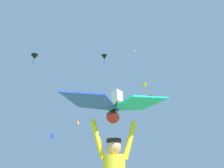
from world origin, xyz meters
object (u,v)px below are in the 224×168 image
at_px(held_stunt_kite, 114,106).
at_px(marker_flag, 117,158).
at_px(distant_kite_white_far_center, 117,97).
at_px(distant_kite_white_high_left, 134,52).
at_px(distant_kite_black_mid_right, 35,57).
at_px(distant_kite_yellow_low_left, 145,86).
at_px(distant_kite_black_overhead_distant, 104,57).
at_px(distant_kite_orange_mid_left, 78,123).
at_px(distant_kite_blue_low_right, 52,136).
at_px(distant_kite_red_high_right, 151,97).

relative_size(held_stunt_kite, marker_flag, 0.86).
bearing_deg(distant_kite_white_far_center, distant_kite_white_high_left, 66.90).
xyz_separation_m(distant_kite_black_mid_right, distant_kite_yellow_low_left, (20.49, 14.80, 3.21)).
bearing_deg(distant_kite_black_mid_right, distant_kite_black_overhead_distant, -21.16).
distance_m(distant_kite_orange_mid_left, distant_kite_black_overhead_distant, 23.29).
xyz_separation_m(held_stunt_kite, marker_flag, (0.37, 7.18, -0.26)).
xyz_separation_m(distant_kite_white_far_center, marker_flag, (-0.28, -3.90, -5.56)).
bearing_deg(distant_kite_blue_low_right, distant_kite_orange_mid_left, 77.69).
bearing_deg(distant_kite_black_overhead_distant, marker_flag, -78.29).
relative_size(distant_kite_black_mid_right, distant_kite_white_far_center, 1.70).
bearing_deg(distant_kite_black_mid_right, held_stunt_kite, -55.06).
height_order(distant_kite_black_mid_right, marker_flag, distant_kite_black_mid_right).
bearing_deg(distant_kite_white_high_left, distant_kite_yellow_low_left, 70.13).
height_order(held_stunt_kite, distant_kite_white_high_left, distant_kite_white_high_left).
bearing_deg(distant_kite_blue_low_right, distant_kite_yellow_low_left, 19.70).
bearing_deg(held_stunt_kite, distant_kite_black_overhead_distant, 93.42).
distance_m(distant_kite_white_high_left, distant_kite_black_overhead_distant, 12.28).
distance_m(distant_kite_orange_mid_left, distant_kite_yellow_low_left, 18.65).
relative_size(distant_kite_black_mid_right, distant_kite_yellow_low_left, 0.78).
relative_size(distant_kite_blue_low_right, distant_kite_yellow_low_left, 0.26).
xyz_separation_m(distant_kite_black_mid_right, distant_kite_black_overhead_distant, (11.04, -4.27, -3.38)).
distance_m(distant_kite_blue_low_right, distant_kite_white_high_left, 21.02).
bearing_deg(distant_kite_white_high_left, distant_kite_orange_mid_left, 130.30).
xyz_separation_m(distant_kite_yellow_low_left, distant_kite_white_far_center, (-8.05, -20.59, -12.69)).
distance_m(distant_kite_blue_low_right, marker_flag, 21.10).
relative_size(distant_kite_red_high_right, distant_kite_black_overhead_distant, 1.17).
bearing_deg(distant_kite_orange_mid_left, distant_kite_white_far_center, -70.86).
bearing_deg(distant_kite_blue_low_right, distant_kite_black_mid_right, -104.35).
bearing_deg(distant_kite_red_high_right, distant_kite_white_high_left, -129.62).
bearing_deg(distant_kite_black_overhead_distant, held_stunt_kite, -86.58).
bearing_deg(held_stunt_kite, distant_kite_orange_mid_left, 102.28).
bearing_deg(distant_kite_black_overhead_distant, distant_kite_white_high_left, 55.41).
bearing_deg(held_stunt_kite, distant_kite_blue_low_right, 111.11).
height_order(distant_kite_white_high_left, distant_kite_yellow_low_left, distant_kite_white_high_left).
relative_size(distant_kite_blue_low_right, distant_kite_black_mid_right, 0.33).
xyz_separation_m(distant_kite_blue_low_right, distant_kite_yellow_low_left, (18.39, 6.58, 13.44)).
xyz_separation_m(distant_kite_white_far_center, distant_kite_black_overhead_distant, (-1.41, 1.52, 6.09)).
relative_size(distant_kite_blue_low_right, distant_kite_black_overhead_distant, 0.45).
distance_m(held_stunt_kite, distant_kite_yellow_low_left, 37.45).
bearing_deg(distant_kite_orange_mid_left, distant_kite_black_mid_right, -103.25).
distance_m(distant_kite_black_mid_right, distant_kite_black_overhead_distant, 12.31).
height_order(distant_kite_black_mid_right, distant_kite_yellow_low_left, distant_kite_yellow_low_left).
bearing_deg(distant_kite_white_far_center, distant_kite_red_high_right, 61.62).
height_order(held_stunt_kite, distant_kite_blue_low_right, distant_kite_blue_low_right).
bearing_deg(marker_flag, distant_kite_white_far_center, 85.85).
bearing_deg(distant_kite_black_overhead_distant, distant_kite_yellow_low_left, 63.63).
relative_size(distant_kite_blue_low_right, marker_flag, 0.36).
bearing_deg(marker_flag, held_stunt_kite, -92.96).
bearing_deg(distant_kite_white_far_center, distant_kite_yellow_low_left, 68.65).
relative_size(distant_kite_orange_mid_left, distant_kite_blue_low_right, 1.10).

